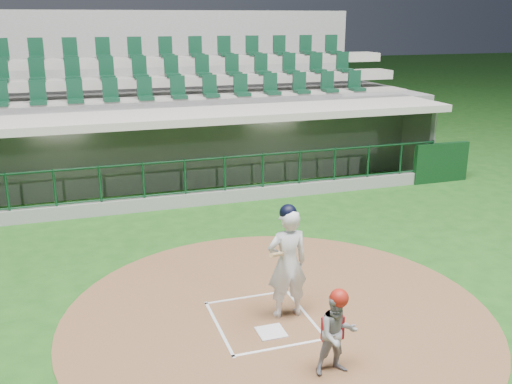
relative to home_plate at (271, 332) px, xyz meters
The scene contains 8 objects.
ground 0.70m from the home_plate, 90.00° to the left, with size 120.00×120.00×0.00m, color #194814.
dirt_circle 0.58m from the home_plate, 59.04° to the left, with size 7.20×7.20×0.01m, color brown.
home_plate is the anchor object (origin of this frame).
batter_box_chalk 0.40m from the home_plate, 90.00° to the left, with size 1.55×1.80×0.01m.
dugout_structure 8.59m from the home_plate, 89.30° to the left, with size 16.40×3.70×3.00m.
seating_deck 11.69m from the home_plate, 90.00° to the left, with size 17.00×6.72×5.15m.
batter 1.14m from the home_plate, 45.98° to the left, with size 0.88×0.87×1.95m.
catcher 1.50m from the home_plate, 67.99° to the right, with size 0.60×0.48×1.28m.
Camera 1 is at (-2.72, -8.18, 4.78)m, focal length 40.00 mm.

